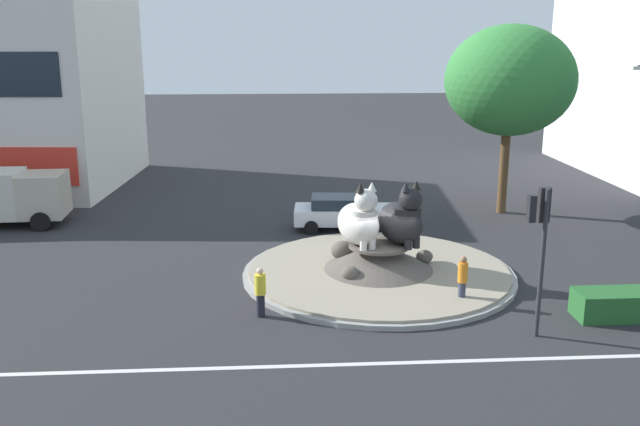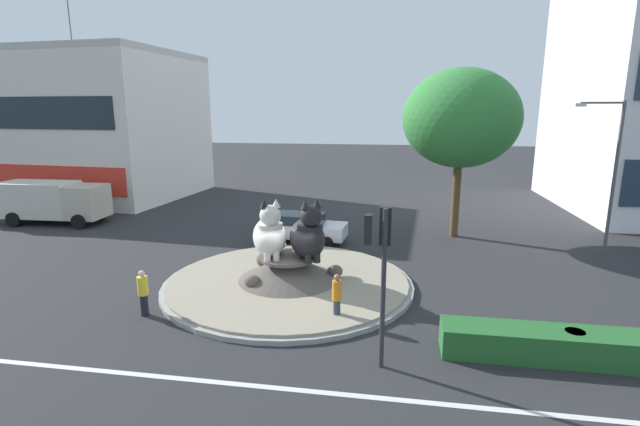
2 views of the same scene
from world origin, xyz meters
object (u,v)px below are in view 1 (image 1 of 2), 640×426
at_px(broadleaf_tree_behind_island, 510,81).
at_px(pedestrian_yellow_shirt, 260,291).
at_px(pedestrian_orange_shirt, 463,279).
at_px(sedan_on_far_lane, 343,212).
at_px(cat_statue_black, 402,220).
at_px(cat_statue_white, 360,221).
at_px(traffic_light_mast, 541,229).

height_order(broadleaf_tree_behind_island, pedestrian_yellow_shirt, broadleaf_tree_behind_island).
xyz_separation_m(pedestrian_orange_shirt, sedan_on_far_lane, (-3.12, 9.52, -0.09)).
height_order(broadleaf_tree_behind_island, pedestrian_orange_shirt, broadleaf_tree_behind_island).
bearing_deg(cat_statue_black, cat_statue_white, -116.75).
xyz_separation_m(broadleaf_tree_behind_island, sedan_on_far_lane, (-8.37, -2.53, -5.83)).
relative_size(cat_statue_white, pedestrian_yellow_shirt, 1.69).
distance_m(broadleaf_tree_behind_island, pedestrian_orange_shirt, 14.34).
bearing_deg(sedan_on_far_lane, broadleaf_tree_behind_island, 21.20).
bearing_deg(pedestrian_orange_shirt, pedestrian_yellow_shirt, 53.36).
height_order(traffic_light_mast, pedestrian_orange_shirt, traffic_light_mast).
height_order(traffic_light_mast, sedan_on_far_lane, traffic_light_mast).
relative_size(traffic_light_mast, sedan_on_far_lane, 0.96).
height_order(cat_statue_white, sedan_on_far_lane, cat_statue_white).
bearing_deg(cat_statue_black, sedan_on_far_lane, 166.98).
bearing_deg(pedestrian_orange_shirt, cat_statue_white, 4.68).
bearing_deg(traffic_light_mast, pedestrian_orange_shirt, 30.72).
distance_m(cat_statue_white, pedestrian_yellow_shirt, 5.28).
relative_size(cat_statue_white, traffic_light_mast, 0.61).
bearing_deg(pedestrian_orange_shirt, sedan_on_far_lane, -23.69).
height_order(cat_statue_white, cat_statue_black, cat_statue_black).
height_order(cat_statue_white, pedestrian_orange_shirt, cat_statue_white).
relative_size(cat_statue_black, broadleaf_tree_behind_island, 0.31).
relative_size(broadleaf_tree_behind_island, sedan_on_far_lane, 1.96).
bearing_deg(broadleaf_tree_behind_island, cat_statue_white, -132.80).
bearing_deg(cat_statue_black, pedestrian_yellow_shirt, -81.95).
xyz_separation_m(cat_statue_white, pedestrian_yellow_shirt, (-3.64, -3.60, -1.29)).
bearing_deg(broadleaf_tree_behind_island, traffic_light_mast, -104.30).
bearing_deg(cat_statue_black, broadleaf_tree_behind_island, 116.69).
height_order(cat_statue_black, broadleaf_tree_behind_island, broadleaf_tree_behind_island).
xyz_separation_m(cat_statue_black, traffic_light_mast, (3.08, -5.54, 1.21)).
height_order(pedestrian_yellow_shirt, pedestrian_orange_shirt, pedestrian_orange_shirt).
relative_size(cat_statue_white, broadleaf_tree_behind_island, 0.30).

